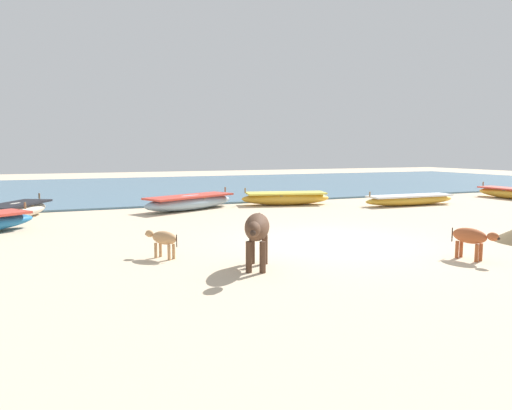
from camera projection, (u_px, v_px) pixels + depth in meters
The scene contains 9 objects.
ground at pixel (333, 243), 11.30m from camera, with size 80.00×80.00×0.00m, color beige.
sea_water at pixel (171, 186), 28.49m from camera, with size 60.00×20.00×0.08m, color slate.
fishing_boat_1 at pixel (190, 202), 17.52m from camera, with size 4.18×2.83×0.76m.
fishing_boat_3 at pixel (16, 210), 15.19m from camera, with size 2.38×3.20×0.72m.
fishing_boat_4 at pixel (410, 200), 18.99m from camera, with size 4.30×0.96×0.63m.
fishing_boat_5 at pixel (286, 198), 19.14m from camera, with size 3.85×1.89×0.73m.
cow_adult_dark at pixel (257, 230), 8.70m from camera, with size 1.01×1.54×1.06m.
calf_near_rust at pixel (471, 237), 9.45m from camera, with size 0.45×1.00×0.66m.
calf_far_tan at pixel (163, 239), 9.60m from camera, with size 0.65×0.80×0.58m.
Camera 1 is at (-5.97, -9.57, 2.24)m, focal length 32.36 mm.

